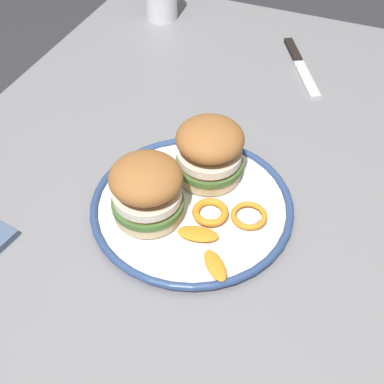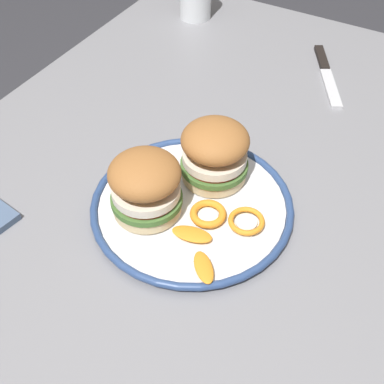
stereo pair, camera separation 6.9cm
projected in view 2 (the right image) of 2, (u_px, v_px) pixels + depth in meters
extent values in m
cube|color=gray|center=(149.00, 218.00, 0.82)|extent=(1.47, 0.83, 0.03)
cube|color=gray|center=(178.00, 112.00, 1.61)|extent=(0.06, 0.06, 0.71)
cylinder|color=white|center=(192.00, 207.00, 0.80)|extent=(0.29, 0.29, 0.01)
torus|color=navy|center=(192.00, 205.00, 0.80)|extent=(0.32, 0.32, 0.01)
cylinder|color=white|center=(192.00, 204.00, 0.80)|extent=(0.22, 0.22, 0.00)
cylinder|color=beige|center=(147.00, 204.00, 0.78)|extent=(0.10, 0.10, 0.02)
cylinder|color=#477033|center=(147.00, 198.00, 0.77)|extent=(0.11, 0.11, 0.01)
cylinder|color=#BC3828|center=(146.00, 194.00, 0.76)|extent=(0.10, 0.10, 0.01)
cylinder|color=silver|center=(146.00, 190.00, 0.76)|extent=(0.10, 0.10, 0.01)
ellipsoid|color=#A36633|center=(144.00, 173.00, 0.73)|extent=(0.14, 0.14, 0.05)
cylinder|color=beige|center=(214.00, 171.00, 0.83)|extent=(0.10, 0.10, 0.02)
cylinder|color=#477033|center=(214.00, 165.00, 0.82)|extent=(0.11, 0.11, 0.01)
cylinder|color=#BC3828|center=(214.00, 161.00, 0.81)|extent=(0.10, 0.10, 0.01)
cylinder|color=silver|center=(215.00, 156.00, 0.81)|extent=(0.10, 0.10, 0.01)
ellipsoid|color=#A36633|center=(215.00, 140.00, 0.78)|extent=(0.15, 0.15, 0.05)
torus|color=orange|center=(246.00, 221.00, 0.76)|extent=(0.06, 0.06, 0.01)
cylinder|color=#F4E5C6|center=(246.00, 222.00, 0.77)|extent=(0.03, 0.03, 0.00)
ellipsoid|color=orange|center=(204.00, 267.00, 0.71)|extent=(0.06, 0.06, 0.01)
ellipsoid|color=orange|center=(192.00, 234.00, 0.75)|extent=(0.04, 0.06, 0.01)
torus|color=orange|center=(208.00, 214.00, 0.77)|extent=(0.07, 0.07, 0.01)
cylinder|color=#F4E5C6|center=(208.00, 216.00, 0.77)|extent=(0.03, 0.03, 0.00)
cylinder|color=#5B2D19|center=(195.00, 3.00, 1.22)|extent=(0.07, 0.07, 0.07)
cube|color=silver|center=(331.00, 88.00, 1.03)|extent=(0.12, 0.08, 0.01)
cube|color=black|center=(322.00, 59.00, 1.11)|extent=(0.09, 0.06, 0.01)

